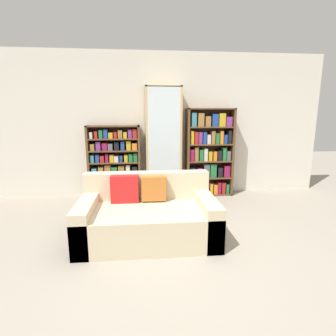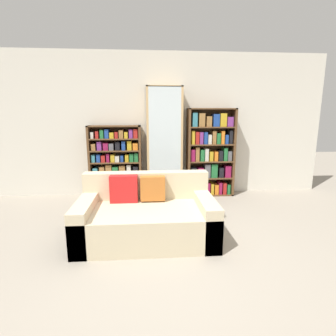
{
  "view_description": "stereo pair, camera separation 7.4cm",
  "coord_description": "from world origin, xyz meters",
  "px_view_note": "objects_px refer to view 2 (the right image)",
  "views": [
    {
      "loc": [
        -0.33,
        -2.47,
        1.55
      ],
      "look_at": [
        0.06,
        1.53,
        0.73
      ],
      "focal_mm": 28.0,
      "sensor_mm": 36.0,
      "label": 1
    },
    {
      "loc": [
        -0.25,
        -2.47,
        1.55
      ],
      "look_at": [
        0.06,
        1.53,
        0.73
      ],
      "focal_mm": 28.0,
      "sensor_mm": 36.0,
      "label": 2
    }
  ],
  "objects_px": {
    "display_cabinet": "(164,143)",
    "wine_bottle": "(201,193)",
    "couch": "(146,216)",
    "bookshelf_right": "(210,153)",
    "bookshelf_left": "(116,163)"
  },
  "relations": [
    {
      "from": "bookshelf_left",
      "to": "couch",
      "type": "bearing_deg",
      "value": -71.83
    },
    {
      "from": "bookshelf_left",
      "to": "bookshelf_right",
      "type": "distance_m",
      "value": 1.81
    },
    {
      "from": "display_cabinet",
      "to": "couch",
      "type": "bearing_deg",
      "value": -101.16
    },
    {
      "from": "bookshelf_left",
      "to": "display_cabinet",
      "type": "bearing_deg",
      "value": -0.98
    },
    {
      "from": "couch",
      "to": "wine_bottle",
      "type": "height_order",
      "value": "couch"
    },
    {
      "from": "couch",
      "to": "bookshelf_right",
      "type": "bearing_deg",
      "value": 54.93
    },
    {
      "from": "bookshelf_left",
      "to": "display_cabinet",
      "type": "relative_size",
      "value": 0.66
    },
    {
      "from": "display_cabinet",
      "to": "wine_bottle",
      "type": "height_order",
      "value": "display_cabinet"
    },
    {
      "from": "display_cabinet",
      "to": "wine_bottle",
      "type": "distance_m",
      "value": 1.16
    },
    {
      "from": "bookshelf_left",
      "to": "wine_bottle",
      "type": "distance_m",
      "value": 1.7
    },
    {
      "from": "bookshelf_left",
      "to": "wine_bottle",
      "type": "bearing_deg",
      "value": -17.18
    },
    {
      "from": "couch",
      "to": "bookshelf_right",
      "type": "distance_m",
      "value": 2.2
    },
    {
      "from": "bookshelf_right",
      "to": "couch",
      "type": "bearing_deg",
      "value": -125.07
    },
    {
      "from": "bookshelf_left",
      "to": "bookshelf_right",
      "type": "height_order",
      "value": "bookshelf_right"
    },
    {
      "from": "couch",
      "to": "display_cabinet",
      "type": "xyz_separation_m",
      "value": [
        0.34,
        1.73,
        0.75
      ]
    }
  ]
}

